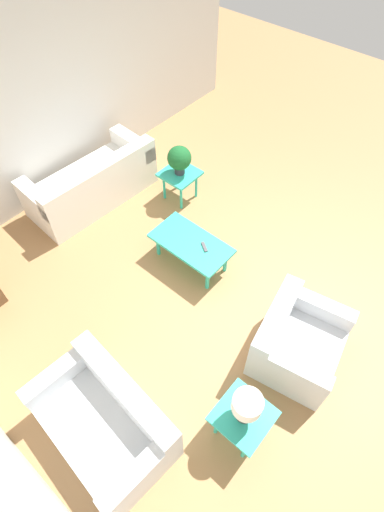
# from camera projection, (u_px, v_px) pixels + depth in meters

# --- Properties ---
(ground_plane) EXTENTS (14.00, 14.00, 0.00)m
(ground_plane) POSITION_uv_depth(u_px,v_px,m) (222.00, 275.00, 5.27)
(ground_plane) COLOR #A87A4C
(wall_right) EXTENTS (0.12, 7.20, 2.70)m
(wall_right) POSITION_uv_depth(u_px,v_px,m) (52.00, 99.00, 5.45)
(wall_right) COLOR silver
(wall_right) RESTS_ON ground_plane
(sofa) EXTENTS (0.95, 1.95, 0.78)m
(sofa) POSITION_uv_depth(u_px,v_px,m) (93.00, 184.00, 5.93)
(sofa) COLOR white
(sofa) RESTS_ON ground_plane
(armchair) EXTENTS (1.01, 1.12, 0.72)m
(armchair) POSITION_uv_depth(u_px,v_px,m) (296.00, 342.00, 4.36)
(armchair) COLOR silver
(armchair) RESTS_ON ground_plane
(loveseat) EXTENTS (1.44, 0.95, 0.72)m
(loveseat) POSITION_uv_depth(u_px,v_px,m) (107.00, 421.00, 3.86)
(loveseat) COLOR silver
(loveseat) RESTS_ON ground_plane
(coffee_table) EXTENTS (1.05, 0.56, 0.41)m
(coffee_table) POSITION_uv_depth(u_px,v_px,m) (191.00, 245.00, 5.13)
(coffee_table) COLOR #2DB79E
(coffee_table) RESTS_ON ground_plane
(side_table_plant) EXTENTS (0.51, 0.51, 0.48)m
(side_table_plant) POSITION_uv_depth(u_px,v_px,m) (180.00, 177.00, 5.88)
(side_table_plant) COLOR #2DB79E
(side_table_plant) RESTS_ON ground_plane
(side_table_lamp) EXTENTS (0.51, 0.51, 0.48)m
(side_table_lamp) POSITION_uv_depth(u_px,v_px,m) (243.00, 418.00, 3.76)
(side_table_lamp) COLOR #2DB79E
(side_table_lamp) RESTS_ON ground_plane
(potted_plant) EXTENTS (0.35, 0.35, 0.44)m
(potted_plant) POSITION_uv_depth(u_px,v_px,m) (179.00, 159.00, 5.62)
(potted_plant) COLOR #333338
(potted_plant) RESTS_ON side_table_plant
(table_lamp) EXTENTS (0.27, 0.27, 0.40)m
(table_lamp) POSITION_uv_depth(u_px,v_px,m) (247.00, 406.00, 3.50)
(table_lamp) COLOR #333333
(table_lamp) RESTS_ON side_table_lamp
(remote_control) EXTENTS (0.16, 0.12, 0.02)m
(remote_control) POSITION_uv_depth(u_px,v_px,m) (204.00, 247.00, 5.03)
(remote_control) COLOR #4C4C51
(remote_control) RESTS_ON coffee_table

